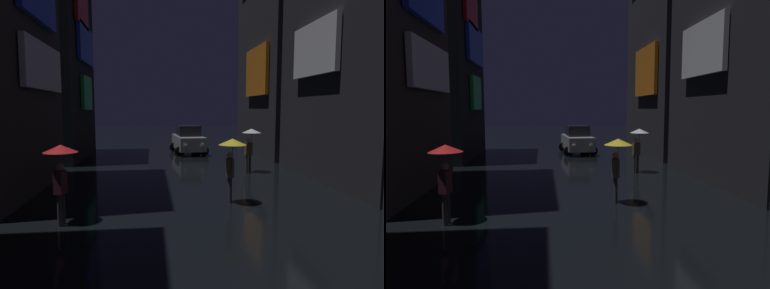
% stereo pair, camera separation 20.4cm
% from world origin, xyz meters
% --- Properties ---
extents(building_left_far, '(4.25, 7.45, 13.21)m').
position_xyz_m(building_left_far, '(-7.47, 21.72, 6.61)').
color(building_left_far, black).
rests_on(building_left_far, ground).
extents(pedestrian_foreground_left_yellow, '(0.90, 0.90, 2.12)m').
position_xyz_m(pedestrian_foreground_left_yellow, '(1.17, 10.25, 1.67)').
color(pedestrian_foreground_left_yellow, '#2D2D38').
rests_on(pedestrian_foreground_left_yellow, ground).
extents(pedestrian_midstreet_left_red, '(0.90, 0.90, 2.12)m').
position_xyz_m(pedestrian_midstreet_left_red, '(-3.78, 8.84, 1.67)').
color(pedestrian_midstreet_left_red, '#38332D').
rests_on(pedestrian_midstreet_left_red, ground).
extents(pedestrian_midstreet_centre_clear, '(0.90, 0.90, 2.12)m').
position_xyz_m(pedestrian_midstreet_centre_clear, '(3.31, 15.42, 1.67)').
color(pedestrian_midstreet_centre_clear, '#38332D').
rests_on(pedestrian_midstreet_centre_clear, ground).
extents(car_distant, '(2.46, 4.25, 1.92)m').
position_xyz_m(car_distant, '(1.12, 22.86, 0.93)').
color(car_distant, '#99999E').
rests_on(car_distant, ground).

